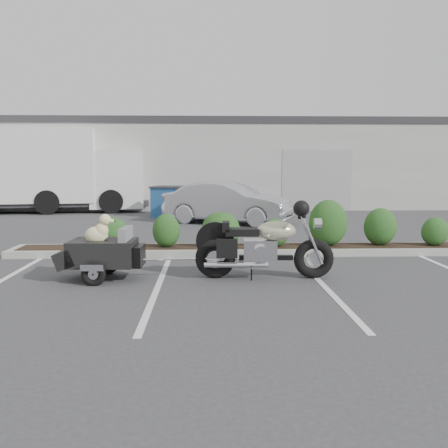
{
  "coord_description": "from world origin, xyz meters",
  "views": [
    {
      "loc": [
        -0.69,
        -8.19,
        1.96
      ],
      "look_at": [
        -0.35,
        1.47,
        0.75
      ],
      "focal_mm": 38.0,
      "sensor_mm": 36.0,
      "label": 1
    }
  ],
  "objects_px": {
    "pet_trailer": "(102,252)",
    "delivery_truck": "(56,172)",
    "sedan": "(228,203)",
    "motorcycle": "(264,247)",
    "dumpster": "(176,201)"
  },
  "relations": [
    {
      "from": "sedan",
      "to": "dumpster",
      "type": "distance_m",
      "value": 2.85
    },
    {
      "from": "pet_trailer",
      "to": "sedan",
      "type": "xyz_separation_m",
      "value": [
        2.49,
        7.79,
        0.22
      ]
    },
    {
      "from": "dumpster",
      "to": "pet_trailer",
      "type": "bearing_deg",
      "value": -79.1
    },
    {
      "from": "sedan",
      "to": "delivery_truck",
      "type": "bearing_deg",
      "value": 81.86
    },
    {
      "from": "motorcycle",
      "to": "pet_trailer",
      "type": "bearing_deg",
      "value": -177.91
    },
    {
      "from": "pet_trailer",
      "to": "dumpster",
      "type": "relative_size",
      "value": 0.96
    },
    {
      "from": "pet_trailer",
      "to": "sedan",
      "type": "relative_size",
      "value": 0.45
    },
    {
      "from": "pet_trailer",
      "to": "delivery_truck",
      "type": "bearing_deg",
      "value": 113.04
    },
    {
      "from": "sedan",
      "to": "dumpster",
      "type": "bearing_deg",
      "value": 64.63
    },
    {
      "from": "motorcycle",
      "to": "dumpster",
      "type": "xyz_separation_m",
      "value": [
        -2.15,
        9.97,
        0.04
      ]
    },
    {
      "from": "pet_trailer",
      "to": "dumpster",
      "type": "bearing_deg",
      "value": 88.97
    },
    {
      "from": "sedan",
      "to": "delivery_truck",
      "type": "distance_m",
      "value": 8.34
    },
    {
      "from": "sedan",
      "to": "dumpster",
      "type": "xyz_separation_m",
      "value": [
        -1.86,
        2.16,
        -0.11
      ]
    },
    {
      "from": "motorcycle",
      "to": "dumpster",
      "type": "height_order",
      "value": "motorcycle"
    },
    {
      "from": "motorcycle",
      "to": "sedan",
      "type": "xyz_separation_m",
      "value": [
        -0.29,
        7.81,
        0.15
      ]
    }
  ]
}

